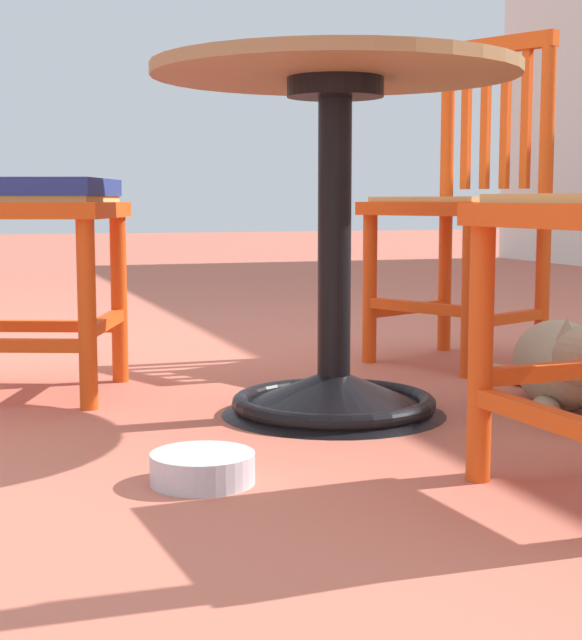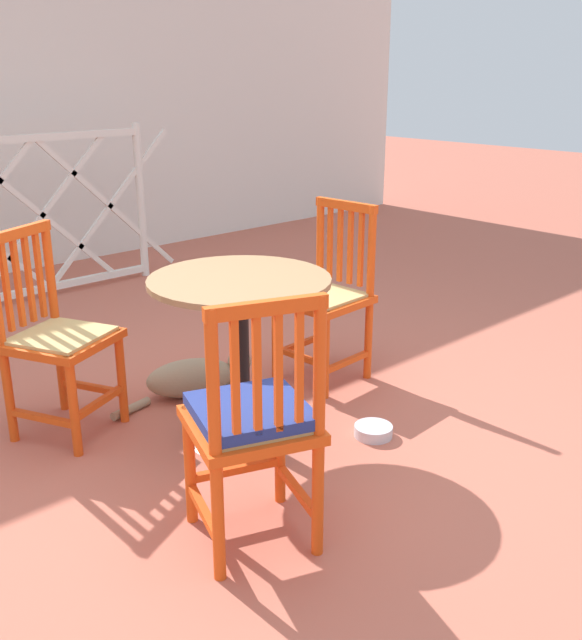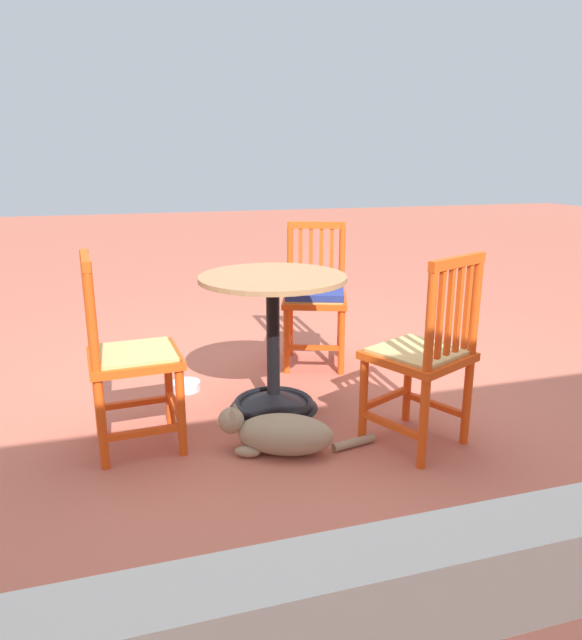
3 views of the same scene
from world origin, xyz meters
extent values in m
plane|color=#BC604C|center=(0.00, 0.00, 0.00)|extent=(24.00, 24.00, 0.00)
cylinder|color=silver|center=(1.22, 2.79, 0.58)|extent=(0.06, 0.06, 1.16)
cube|color=silver|center=(0.44, 2.79, 0.58)|extent=(1.05, 0.02, 1.05)
cube|color=silver|center=(0.96, 2.79, 0.58)|extent=(1.05, 0.02, 1.05)
cube|color=silver|center=(0.44, 2.79, 0.58)|extent=(1.05, 0.02, 1.05)
cube|color=silver|center=(0.96, 2.79, 0.58)|extent=(1.05, 0.02, 1.05)
cone|color=black|center=(0.10, 0.20, 0.05)|extent=(0.48, 0.48, 0.10)
torus|color=black|center=(0.10, 0.20, 0.03)|extent=(0.44, 0.44, 0.04)
cylinder|color=black|center=(0.10, 0.20, 0.37)|extent=(0.07, 0.07, 0.66)
cylinder|color=black|center=(0.10, 0.20, 0.68)|extent=(0.20, 0.20, 0.04)
cylinder|color=#9E754C|center=(0.10, 0.20, 0.72)|extent=(0.76, 0.76, 0.02)
cylinder|color=#E04C14|center=(0.66, 0.24, 0.23)|extent=(0.04, 0.04, 0.45)
cylinder|color=#E04C14|center=(0.64, 0.58, 0.23)|extent=(0.04, 0.04, 0.45)
cylinder|color=#E04C14|center=(1.00, 0.27, 0.46)|extent=(0.04, 0.04, 0.91)
cylinder|color=#E04C14|center=(0.97, 0.60, 0.46)|extent=(0.04, 0.04, 0.91)
cube|color=#E04C14|center=(0.83, 0.25, 0.14)|extent=(0.34, 0.05, 0.03)
cube|color=#E04C14|center=(0.80, 0.59, 0.14)|extent=(0.34, 0.05, 0.03)
cube|color=#E04C14|center=(0.65, 0.41, 0.17)|extent=(0.05, 0.34, 0.03)
cube|color=#E04C14|center=(0.82, 0.42, 0.43)|extent=(0.43, 0.43, 0.04)
cube|color=tan|center=(0.82, 0.42, 0.45)|extent=(0.37, 0.37, 0.02)
cube|color=#E04C14|center=(0.99, 0.33, 0.68)|extent=(0.02, 0.03, 0.39)
cube|color=#E04C14|center=(0.99, 0.40, 0.68)|extent=(0.02, 0.03, 0.39)
cube|color=#E04C14|center=(0.98, 0.47, 0.68)|extent=(0.02, 0.03, 0.39)
cube|color=#E04C14|center=(0.98, 0.54, 0.68)|extent=(0.02, 0.03, 0.39)
cube|color=#E04C14|center=(0.99, 0.44, 0.89)|extent=(0.06, 0.38, 0.04)
cylinder|color=#E04C14|center=(-0.20, 0.69, 0.23)|extent=(0.04, 0.04, 0.45)
cylinder|color=#E04C14|center=(-0.51, 0.55, 0.23)|extent=(0.04, 0.04, 0.45)
cylinder|color=#E04C14|center=(-0.35, 1.00, 0.46)|extent=(0.04, 0.04, 0.91)
cylinder|color=#E04C14|center=(-0.65, 0.85, 0.46)|extent=(0.04, 0.04, 0.91)
cube|color=#E04C14|center=(-0.27, 0.84, 0.14)|extent=(0.17, 0.32, 0.03)
cube|color=#E04C14|center=(-0.58, 0.70, 0.14)|extent=(0.17, 0.32, 0.03)
cube|color=#E04C14|center=(-0.36, 0.62, 0.17)|extent=(0.32, 0.17, 0.03)
cube|color=#E04C14|center=(-0.43, 0.77, 0.43)|extent=(0.53, 0.53, 0.04)
cube|color=tan|center=(-0.43, 0.77, 0.45)|extent=(0.47, 0.47, 0.02)
cube|color=#E04C14|center=(-0.41, 0.97, 0.68)|extent=(0.03, 0.03, 0.39)
cube|color=#E04C14|center=(-0.47, 0.94, 0.68)|extent=(0.03, 0.03, 0.39)
cube|color=#E04C14|center=(-0.53, 0.91, 0.68)|extent=(0.03, 0.03, 0.39)
cube|color=#E04C14|center=(-0.59, 0.88, 0.68)|extent=(0.03, 0.03, 0.39)
cube|color=#E04C14|center=(-0.50, 0.93, 0.89)|extent=(0.36, 0.19, 0.04)
cylinder|color=#E04C14|center=(-0.43, -0.17, 0.23)|extent=(0.04, 0.04, 0.45)
cylinder|color=#E04C14|center=(-0.11, -0.29, 0.23)|extent=(0.04, 0.04, 0.45)
cylinder|color=#E04C14|center=(-0.55, -0.49, 0.46)|extent=(0.04, 0.04, 0.91)
cylinder|color=#E04C14|center=(-0.23, -0.60, 0.46)|extent=(0.04, 0.04, 0.91)
cube|color=#E04C14|center=(-0.49, -0.33, 0.14)|extent=(0.15, 0.33, 0.03)
cube|color=#E04C14|center=(-0.17, -0.44, 0.14)|extent=(0.15, 0.33, 0.03)
cube|color=#E04C14|center=(-0.27, -0.23, 0.17)|extent=(0.33, 0.15, 0.03)
cube|color=#E04C14|center=(-0.33, -0.39, 0.43)|extent=(0.51, 0.51, 0.04)
cube|color=tan|center=(-0.33, -0.39, 0.45)|extent=(0.45, 0.45, 0.02)
cube|color=#E04C14|center=(-0.49, -0.51, 0.68)|extent=(0.03, 0.03, 0.39)
cube|color=#E04C14|center=(-0.42, -0.53, 0.68)|extent=(0.03, 0.03, 0.39)
cube|color=#E04C14|center=(-0.36, -0.56, 0.68)|extent=(0.03, 0.03, 0.39)
cube|color=#E04C14|center=(-0.30, -0.58, 0.68)|extent=(0.03, 0.03, 0.39)
cube|color=#E04C14|center=(-0.39, -0.54, 0.89)|extent=(0.37, 0.16, 0.04)
cube|color=navy|center=(-0.33, -0.39, 0.48)|extent=(0.46, 0.46, 0.04)
ellipsoid|color=#9E896B|center=(0.19, 0.71, 0.10)|extent=(0.48, 0.36, 0.19)
ellipsoid|color=silver|center=(0.28, 0.67, 0.08)|extent=(0.23, 0.21, 0.14)
sphere|color=#9E896B|center=(0.42, 0.61, 0.15)|extent=(0.12, 0.12, 0.12)
ellipsoid|color=silver|center=(0.45, 0.59, 0.14)|extent=(0.06, 0.07, 0.04)
cone|color=#9E896B|center=(0.42, 0.64, 0.20)|extent=(0.04, 0.04, 0.04)
cone|color=#9E896B|center=(0.39, 0.58, 0.20)|extent=(0.04, 0.04, 0.04)
ellipsoid|color=#9E896B|center=(0.36, 0.69, 0.03)|extent=(0.13, 0.10, 0.05)
ellipsoid|color=#9E896B|center=(0.32, 0.59, 0.03)|extent=(0.13, 0.10, 0.05)
cylinder|color=#9E896B|center=(-0.14, 0.74, 0.02)|extent=(0.22, 0.08, 0.04)
cylinder|color=silver|center=(0.53, -0.19, 0.03)|extent=(0.17, 0.17, 0.05)
camera|label=1|loc=(2.07, -0.55, 0.45)|focal=56.41mm
camera|label=2|loc=(-1.70, -2.07, 1.55)|focal=41.14mm
camera|label=3|loc=(0.85, 3.00, 1.30)|focal=32.42mm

